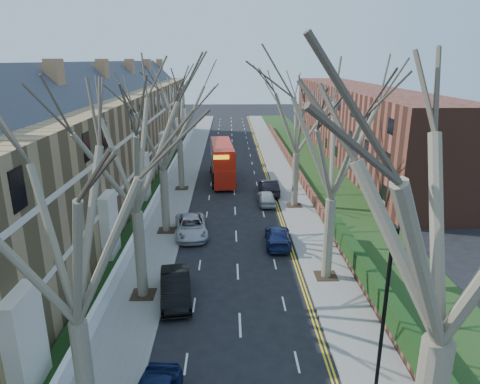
{
  "coord_description": "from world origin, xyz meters",
  "views": [
    {
      "loc": [
        -0.5,
        -16.66,
        13.55
      ],
      "look_at": [
        0.4,
        18.56,
        2.59
      ],
      "focal_mm": 32.0,
      "sensor_mm": 36.0,
      "label": 1
    }
  ],
  "objects": [
    {
      "name": "car_right_near",
      "position": [
        3.14,
        13.32,
        0.67
      ],
      "size": [
        2.13,
        4.73,
        1.34
      ],
      "primitive_type": "imported",
      "rotation": [
        0.0,
        0.0,
        3.09
      ],
      "color": "#15204C",
      "rests_on": "ground"
    },
    {
      "name": "tree_right_near",
      "position": [
        5.7,
        -6.0,
        9.86
      ],
      "size": [
        10.85,
        10.85,
        15.2
      ],
      "color": "brown",
      "rests_on": "ground"
    },
    {
      "name": "tree_left_dist",
      "position": [
        -5.7,
        28.0,
        9.56
      ],
      "size": [
        10.5,
        10.5,
        14.71
      ],
      "color": "brown",
      "rests_on": "ground"
    },
    {
      "name": "pavement_right",
      "position": [
        6.0,
        39.0,
        0.06
      ],
      "size": [
        3.0,
        102.0,
        0.12
      ],
      "primitive_type": "cube",
      "color": "slate",
      "rests_on": "ground"
    },
    {
      "name": "pavement_left",
      "position": [
        -6.0,
        39.0,
        0.06
      ],
      "size": [
        3.0,
        102.0,
        0.12
      ],
      "primitive_type": "cube",
      "color": "slate",
      "rests_on": "ground"
    },
    {
      "name": "car_right_mid",
      "position": [
        3.09,
        22.79,
        0.69
      ],
      "size": [
        1.68,
        4.06,
        1.37
      ],
      "primitive_type": "imported",
      "rotation": [
        0.0,
        0.0,
        3.15
      ],
      "color": "#9DA2A6",
      "rests_on": "ground"
    },
    {
      "name": "tree_right_far",
      "position": [
        5.7,
        22.0,
        9.24
      ],
      "size": [
        10.15,
        10.15,
        14.22
      ],
      "color": "brown",
      "rests_on": "ground"
    },
    {
      "name": "grass_verge_right",
      "position": [
        10.5,
        39.0,
        0.15
      ],
      "size": [
        6.0,
        102.0,
        0.06
      ],
      "color": "#1D3C16",
      "rests_on": "ground"
    },
    {
      "name": "tree_left_mid",
      "position": [
        -5.7,
        6.0,
        9.56
      ],
      "size": [
        10.5,
        10.5,
        14.71
      ],
      "color": "brown",
      "rests_on": "ground"
    },
    {
      "name": "flats_right",
      "position": [
        17.46,
        43.0,
        4.98
      ],
      "size": [
        13.97,
        54.0,
        10.0
      ],
      "color": "brown",
      "rests_on": "ground"
    },
    {
      "name": "wall_hedge_right",
      "position": [
        7.7,
        2.0,
        1.12
      ],
      "size": [
        0.7,
        24.0,
        1.8
      ],
      "color": "#533023",
      "rests_on": "ground"
    },
    {
      "name": "ground",
      "position": [
        0.0,
        0.0,
        0.0
      ],
      "size": [
        240.0,
        240.0,
        0.0
      ],
      "primitive_type": "plane",
      "color": "black",
      "rests_on": "ground"
    },
    {
      "name": "tree_left_far",
      "position": [
        -5.7,
        16.0,
        9.24
      ],
      "size": [
        10.15,
        10.15,
        14.22
      ],
      "color": "brown",
      "rests_on": "ground"
    },
    {
      "name": "car_left_far",
      "position": [
        -3.61,
        15.27,
        0.74
      ],
      "size": [
        3.1,
        5.57,
        1.47
      ],
      "primitive_type": "imported",
      "rotation": [
        0.0,
        0.0,
        0.13
      ],
      "color": "#AEAEB4",
      "rests_on": "ground"
    },
    {
      "name": "double_decker_bus",
      "position": [
        -1.33,
        31.42,
        2.1
      ],
      "size": [
        3.16,
        10.33,
        4.29
      ],
      "rotation": [
        0.0,
        0.0,
        3.21
      ],
      "color": "#AE1A0C",
      "rests_on": "ground"
    },
    {
      "name": "car_right_far",
      "position": [
        3.62,
        26.08,
        0.79
      ],
      "size": [
        1.93,
        4.87,
        1.58
      ],
      "primitive_type": "imported",
      "rotation": [
        0.0,
        0.0,
        3.2
      ],
      "color": "black",
      "rests_on": "ground"
    },
    {
      "name": "lamp_post",
      "position": [
        5.0,
        -3.5,
        4.57
      ],
      "size": [
        0.18,
        0.5,
        8.11
      ],
      "color": "black",
      "rests_on": "ground"
    },
    {
      "name": "front_wall_left",
      "position": [
        -7.65,
        31.0,
        0.62
      ],
      "size": [
        0.3,
        78.0,
        1.0
      ],
      "color": "white",
      "rests_on": "ground"
    },
    {
      "name": "car_left_mid",
      "position": [
        -3.7,
        5.6,
        0.8
      ],
      "size": [
        2.35,
        5.04,
        1.6
      ],
      "primitive_type": "imported",
      "rotation": [
        0.0,
        0.0,
        0.14
      ],
      "color": "black",
      "rests_on": "ground"
    },
    {
      "name": "tree_left_near",
      "position": [
        -5.7,
        -4.0,
        8.93
      ],
      "size": [
        9.8,
        9.8,
        13.73
      ],
      "color": "brown",
      "rests_on": "ground"
    },
    {
      "name": "tree_right_mid",
      "position": [
        5.7,
        8.0,
        9.56
      ],
      "size": [
        10.5,
        10.5,
        14.71
      ],
      "color": "brown",
      "rests_on": "ground"
    },
    {
      "name": "terrace_left",
      "position": [
        -13.65,
        31.0,
        5.53
      ],
      "size": [
        9.7,
        78.0,
        13.6
      ],
      "color": "#947B4B",
      "rests_on": "ground"
    }
  ]
}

